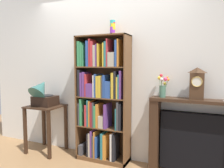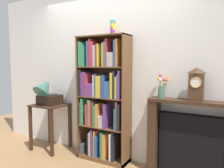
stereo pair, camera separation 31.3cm
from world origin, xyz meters
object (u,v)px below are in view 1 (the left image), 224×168
(side_table_left, at_px, (46,118))
(flower_vase, at_px, (163,87))
(bookshelf, at_px, (102,100))
(gramophone, at_px, (43,94))
(fireplace_mantel, at_px, (196,139))
(cup_stack, at_px, (113,28))
(mantel_clock, at_px, (197,83))

(side_table_left, distance_m, flower_vase, 1.97)
(side_table_left, bearing_deg, bookshelf, 4.99)
(gramophone, distance_m, fireplace_mantel, 2.38)
(side_table_left, relative_size, flower_vase, 2.48)
(gramophone, distance_m, flower_vase, 1.90)
(gramophone, xyz_separation_m, fireplace_mantel, (2.32, 0.20, -0.49))
(cup_stack, relative_size, flower_vase, 0.68)
(bookshelf, relative_size, cup_stack, 8.73)
(gramophone, xyz_separation_m, mantel_clock, (2.31, 0.18, 0.23))
(gramophone, bearing_deg, side_table_left, 90.00)
(bookshelf, xyz_separation_m, fireplace_mantel, (1.33, 0.06, -0.42))
(bookshelf, xyz_separation_m, flower_vase, (0.89, 0.05, 0.23))
(gramophone, bearing_deg, cup_stack, 9.61)
(cup_stack, bearing_deg, fireplace_mantel, 0.50)
(side_table_left, height_order, flower_vase, flower_vase)
(gramophone, height_order, flower_vase, flower_vase)
(bookshelf, xyz_separation_m, gramophone, (-0.99, -0.14, 0.06))
(side_table_left, relative_size, fireplace_mantel, 0.65)
(mantel_clock, bearing_deg, flower_vase, 179.08)
(cup_stack, relative_size, fireplace_mantel, 0.18)
(fireplace_mantel, bearing_deg, flower_vase, -177.89)
(side_table_left, height_order, mantel_clock, mantel_clock)
(cup_stack, height_order, side_table_left, cup_stack)
(fireplace_mantel, xyz_separation_m, mantel_clock, (-0.02, -0.02, 0.72))
(bookshelf, xyz_separation_m, mantel_clock, (1.31, 0.04, 0.30))
(fireplace_mantel, bearing_deg, cup_stack, -179.50)
(cup_stack, height_order, fireplace_mantel, cup_stack)
(bookshelf, bearing_deg, side_table_left, -175.01)
(cup_stack, distance_m, gramophone, 1.53)
(side_table_left, distance_m, fireplace_mantel, 2.33)
(bookshelf, xyz_separation_m, side_table_left, (-0.99, -0.09, -0.35))
(gramophone, bearing_deg, flower_vase, 5.71)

